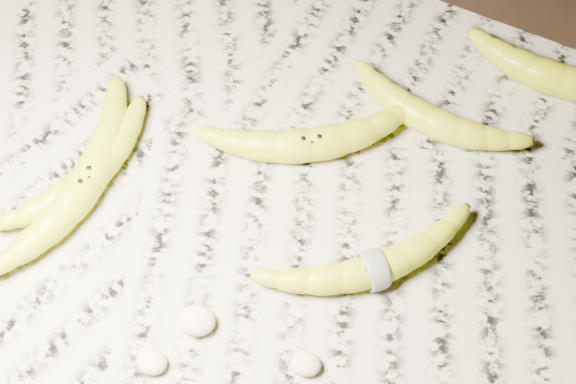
% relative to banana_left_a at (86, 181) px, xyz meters
% --- Properties ---
extents(ground, '(3.00, 3.00, 0.00)m').
position_rel_banana_left_a_xyz_m(ground, '(0.24, -0.00, -0.03)').
color(ground, black).
rests_on(ground, ground).
extents(newspaper_patch, '(0.90, 0.70, 0.01)m').
position_rel_banana_left_a_xyz_m(newspaper_patch, '(0.20, 0.02, -0.02)').
color(newspaper_patch, '#B0AB97').
rests_on(newspaper_patch, ground).
extents(banana_left_a, '(0.11, 0.24, 0.04)m').
position_rel_banana_left_a_xyz_m(banana_left_a, '(0.00, 0.00, 0.00)').
color(banana_left_a, '#CED71A').
rests_on(banana_left_a, newspaper_patch).
extents(banana_left_b, '(0.14, 0.19, 0.04)m').
position_rel_banana_left_a_xyz_m(banana_left_b, '(-0.00, 0.01, -0.00)').
color(banana_left_b, '#CED71A').
rests_on(banana_left_b, newspaper_patch).
extents(banana_center, '(0.22, 0.13, 0.04)m').
position_rel_banana_left_a_xyz_m(banana_center, '(0.22, 0.10, -0.00)').
color(banana_center, '#CED71A').
rests_on(banana_center, newspaper_patch).
extents(banana_taped, '(0.21, 0.16, 0.03)m').
position_rel_banana_left_a_xyz_m(banana_taped, '(0.32, -0.03, -0.00)').
color(banana_taped, '#CED71A').
rests_on(banana_taped, newspaper_patch).
extents(banana_upper_a, '(0.19, 0.11, 0.04)m').
position_rel_banana_left_a_xyz_m(banana_upper_a, '(0.35, 0.16, -0.00)').
color(banana_upper_a, '#CED71A').
rests_on(banana_upper_a, newspaper_patch).
extents(banana_upper_b, '(0.20, 0.09, 0.04)m').
position_rel_banana_left_a_xyz_m(banana_upper_b, '(0.49, 0.25, -0.00)').
color(banana_upper_b, '#CED71A').
rests_on(banana_upper_b, newspaper_patch).
extents(measuring_tape, '(0.03, 0.04, 0.04)m').
position_rel_banana_left_a_xyz_m(measuring_tape, '(0.32, -0.03, -0.00)').
color(measuring_tape, white).
rests_on(measuring_tape, newspaper_patch).
extents(flesh_chunk_a, '(0.04, 0.03, 0.02)m').
position_rel_banana_left_a_xyz_m(flesh_chunk_a, '(0.15, -0.12, -0.01)').
color(flesh_chunk_a, beige).
rests_on(flesh_chunk_a, newspaper_patch).
extents(flesh_chunk_b, '(0.03, 0.03, 0.02)m').
position_rel_banana_left_a_xyz_m(flesh_chunk_b, '(0.12, -0.17, -0.01)').
color(flesh_chunk_b, beige).
rests_on(flesh_chunk_b, newspaper_patch).
extents(flesh_chunk_c, '(0.03, 0.02, 0.02)m').
position_rel_banana_left_a_xyz_m(flesh_chunk_c, '(0.27, -0.14, -0.01)').
color(flesh_chunk_c, beige).
rests_on(flesh_chunk_c, newspaper_patch).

